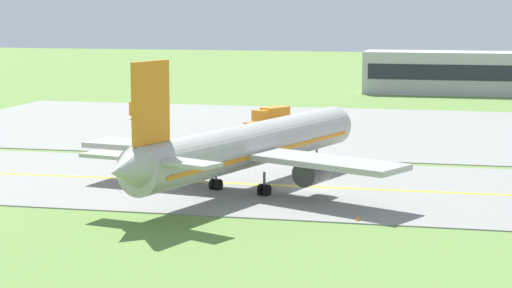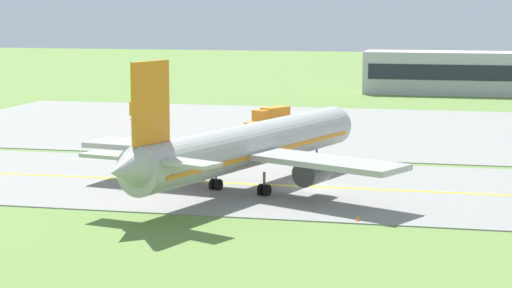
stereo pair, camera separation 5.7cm
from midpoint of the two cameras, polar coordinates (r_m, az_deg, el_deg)
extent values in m
plane|color=olive|center=(90.63, 3.42, -2.60)|extent=(500.00, 500.00, 0.00)
cube|color=gray|center=(90.62, 3.42, -2.57)|extent=(240.00, 28.00, 0.10)
cube|color=gray|center=(130.98, 10.81, 0.69)|extent=(140.00, 52.00, 0.10)
cube|color=yellow|center=(90.61, 3.42, -2.54)|extent=(220.00, 0.60, 0.01)
cylinder|color=#ADADA8|center=(88.89, -0.27, -0.06)|extent=(14.50, 33.53, 4.00)
cone|color=#ADADA8|center=(104.69, 4.95, 1.19)|extent=(4.43, 3.66, 3.80)
cone|color=#ADADA8|center=(73.98, -7.75, -1.53)|extent=(4.23, 4.11, 3.40)
cube|color=orange|center=(88.97, -0.27, -0.37)|extent=(13.72, 30.97, 0.36)
cube|color=#1E232D|center=(102.65, 4.41, 1.45)|extent=(3.79, 2.78, 0.70)
cube|color=#ADADA8|center=(91.90, -5.51, -0.13)|extent=(15.62, 7.42, 0.50)
cylinder|color=#47474C|center=(92.55, -3.77, -0.93)|extent=(3.25, 3.95, 2.30)
cylinder|color=black|center=(93.85, -3.20, -0.79)|extent=(2.07, 0.90, 2.10)
cube|color=#ADADA8|center=(82.95, 3.94, -1.04)|extent=(15.57, 10.96, 0.50)
cylinder|color=#47474C|center=(85.84, 3.36, -1.66)|extent=(3.25, 3.95, 2.30)
cylinder|color=black|center=(87.24, 3.85, -1.50)|extent=(2.07, 0.90, 2.10)
cube|color=orange|center=(75.96, -6.21, 2.44)|extent=(1.76, 4.30, 6.50)
cube|color=#ADADA8|center=(78.36, -8.11, -0.69)|extent=(6.37, 3.63, 0.30)
cube|color=#ADADA8|center=(74.50, -4.30, -1.10)|extent=(6.46, 4.66, 0.30)
cylinder|color=slate|center=(100.50, 3.61, -0.72)|extent=(0.24, 0.24, 1.65)
cylinder|color=black|center=(100.63, 3.61, -1.18)|extent=(0.68, 1.15, 1.10)
cylinder|color=slate|center=(89.07, -2.37, -1.89)|extent=(0.24, 0.24, 1.65)
cylinder|color=black|center=(89.37, -2.51, -2.39)|extent=(0.68, 1.15, 1.10)
cylinder|color=black|center=(89.07, -2.22, -2.43)|extent=(0.68, 1.15, 1.10)
cylinder|color=slate|center=(86.34, 0.51, -2.21)|extent=(0.24, 0.24, 1.65)
cylinder|color=black|center=(86.64, 0.35, -2.73)|extent=(0.68, 1.15, 1.10)
cylinder|color=black|center=(86.36, 0.66, -2.76)|extent=(0.68, 1.15, 1.10)
cube|color=orange|center=(120.21, -0.08, 0.86)|extent=(2.61, 2.53, 1.80)
cube|color=#1E232D|center=(120.74, 0.16, 1.04)|extent=(1.68, 0.98, 0.81)
cube|color=orange|center=(117.94, -1.11, 0.37)|extent=(4.03, 5.05, 0.40)
cylinder|color=orange|center=(120.08, -0.08, 1.33)|extent=(0.20, 0.20, 0.18)
cylinder|color=black|center=(121.01, -0.44, 0.40)|extent=(0.69, 0.93, 0.90)
cylinder|color=black|center=(119.70, 0.28, 0.32)|extent=(0.69, 0.93, 0.90)
cylinder|color=black|center=(118.03, -1.79, 0.20)|extent=(0.69, 0.93, 0.90)
cylinder|color=black|center=(116.62, -1.03, 0.10)|extent=(0.69, 0.93, 0.90)
cube|color=orange|center=(133.94, 0.33, 1.63)|extent=(2.62, 2.54, 1.80)
cube|color=#1E232D|center=(133.33, 0.11, 1.74)|extent=(1.68, 0.98, 0.81)
cube|color=orange|center=(136.19, 1.16, 1.78)|extent=(3.85, 4.69, 2.00)
cylinder|color=orange|center=(133.82, 0.33, 2.06)|extent=(0.20, 0.20, 0.18)
cylinder|color=black|center=(133.42, 0.65, 1.15)|extent=(0.69, 0.93, 0.90)
cylinder|color=black|center=(134.72, 0.01, 1.22)|extent=(0.69, 0.93, 0.90)
cylinder|color=black|center=(136.29, 1.72, 1.30)|extent=(0.69, 0.93, 0.90)
cylinder|color=black|center=(137.63, 1.05, 1.37)|extent=(0.69, 0.93, 0.90)
cube|color=orange|center=(141.15, -5.71, 1.94)|extent=(2.47, 2.57, 1.80)
cube|color=#1E232D|center=(140.59, -5.49, 2.04)|extent=(0.88, 1.72, 0.81)
cube|color=orange|center=(143.20, -6.59, 2.05)|extent=(4.69, 3.66, 2.00)
cylinder|color=orange|center=(141.04, -5.72, 2.34)|extent=(0.20, 0.20, 0.18)
cylinder|color=black|center=(141.99, -5.43, 1.55)|extent=(0.94, 0.65, 0.90)
cylinder|color=black|center=(140.55, -5.99, 1.47)|extent=(0.94, 0.65, 0.90)
cylinder|color=black|center=(144.66, -6.53, 1.66)|extent=(0.94, 0.65, 0.90)
cylinder|color=black|center=(143.17, -7.12, 1.58)|extent=(0.94, 0.65, 0.90)
cube|color=#B2B2B7|center=(186.67, 14.76, 4.03)|extent=(53.99, 9.97, 7.96)
cube|color=#1E232D|center=(181.62, 14.81, 4.04)|extent=(51.83, 0.10, 2.87)
cone|color=orange|center=(77.03, 6.05, -4.37)|extent=(0.44, 0.44, 0.60)
cone|color=orange|center=(100.80, 6.91, -1.36)|extent=(0.44, 0.44, 0.60)
camera|label=1|loc=(0.03, -89.98, 0.00)|focal=67.82mm
camera|label=2|loc=(0.03, 90.02, 0.00)|focal=67.82mm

